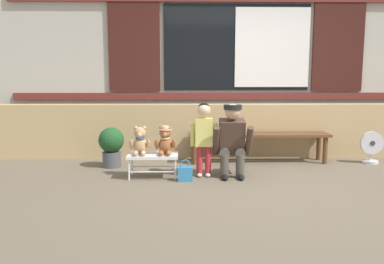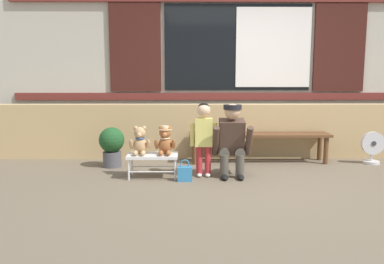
{
  "view_description": "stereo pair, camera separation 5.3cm",
  "coord_description": "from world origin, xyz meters",
  "px_view_note": "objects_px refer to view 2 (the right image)",
  "views": [
    {
      "loc": [
        -0.88,
        -4.76,
        1.31
      ],
      "look_at": [
        -0.77,
        0.44,
        0.55
      ],
      "focal_mm": 36.85,
      "sensor_mm": 36.0,
      "label": 1
    },
    {
      "loc": [
        -0.83,
        -4.76,
        1.31
      ],
      "look_at": [
        -0.77,
        0.44,
        0.55
      ],
      "focal_mm": 36.85,
      "sensor_mm": 36.0,
      "label": 2
    }
  ],
  "objects_px": {
    "adult_crouching": "(232,140)",
    "child_standing": "(204,131)",
    "teddy_bear_plain": "(140,142)",
    "small_display_bench": "(153,157)",
    "wooden_bench_long": "(259,138)",
    "teddy_bear_with_hat": "(165,141)",
    "potted_plant": "(112,145)",
    "handbag_on_ground": "(185,173)",
    "floor_fan": "(372,148)"
  },
  "relations": [
    {
      "from": "teddy_bear_plain",
      "to": "potted_plant",
      "type": "bearing_deg",
      "value": 129.14
    },
    {
      "from": "wooden_bench_long",
      "to": "teddy_bear_with_hat",
      "type": "bearing_deg",
      "value": -147.56
    },
    {
      "from": "handbag_on_ground",
      "to": "teddy_bear_with_hat",
      "type": "bearing_deg",
      "value": 142.33
    },
    {
      "from": "wooden_bench_long",
      "to": "adult_crouching",
      "type": "distance_m",
      "value": 0.99
    },
    {
      "from": "small_display_bench",
      "to": "child_standing",
      "type": "bearing_deg",
      "value": 1.98
    },
    {
      "from": "teddy_bear_with_hat",
      "to": "floor_fan",
      "type": "height_order",
      "value": "teddy_bear_with_hat"
    },
    {
      "from": "wooden_bench_long",
      "to": "potted_plant",
      "type": "xyz_separation_m",
      "value": [
        -2.15,
        -0.28,
        -0.05
      ]
    },
    {
      "from": "wooden_bench_long",
      "to": "handbag_on_ground",
      "type": "height_order",
      "value": "wooden_bench_long"
    },
    {
      "from": "teddy_bear_plain",
      "to": "child_standing",
      "type": "distance_m",
      "value": 0.82
    },
    {
      "from": "adult_crouching",
      "to": "child_standing",
      "type": "bearing_deg",
      "value": 179.92
    },
    {
      "from": "small_display_bench",
      "to": "floor_fan",
      "type": "bearing_deg",
      "value": 12.99
    },
    {
      "from": "wooden_bench_long",
      "to": "floor_fan",
      "type": "bearing_deg",
      "value": -4.58
    },
    {
      "from": "wooden_bench_long",
      "to": "teddy_bear_with_hat",
      "type": "distance_m",
      "value": 1.61
    },
    {
      "from": "child_standing",
      "to": "small_display_bench",
      "type": "bearing_deg",
      "value": -178.02
    },
    {
      "from": "teddy_bear_plain",
      "to": "handbag_on_ground",
      "type": "height_order",
      "value": "teddy_bear_plain"
    },
    {
      "from": "teddy_bear_with_hat",
      "to": "wooden_bench_long",
      "type": "bearing_deg",
      "value": 32.44
    },
    {
      "from": "potted_plant",
      "to": "child_standing",
      "type": "bearing_deg",
      "value": -23.52
    },
    {
      "from": "teddy_bear_plain",
      "to": "small_display_bench",
      "type": "bearing_deg",
      "value": -0.51
    },
    {
      "from": "teddy_bear_with_hat",
      "to": "floor_fan",
      "type": "xyz_separation_m",
      "value": [
        3.02,
        0.73,
        -0.23
      ]
    },
    {
      "from": "handbag_on_ground",
      "to": "small_display_bench",
      "type": "bearing_deg",
      "value": 154.93
    },
    {
      "from": "teddy_bear_with_hat",
      "to": "adult_crouching",
      "type": "height_order",
      "value": "adult_crouching"
    },
    {
      "from": "handbag_on_ground",
      "to": "potted_plant",
      "type": "xyz_separation_m",
      "value": [
        -1.05,
        0.78,
        0.23
      ]
    },
    {
      "from": "potted_plant",
      "to": "floor_fan",
      "type": "height_order",
      "value": "potted_plant"
    },
    {
      "from": "teddy_bear_plain",
      "to": "potted_plant",
      "type": "height_order",
      "value": "teddy_bear_plain"
    },
    {
      "from": "child_standing",
      "to": "potted_plant",
      "type": "bearing_deg",
      "value": 156.48
    },
    {
      "from": "floor_fan",
      "to": "wooden_bench_long",
      "type": "bearing_deg",
      "value": 175.42
    },
    {
      "from": "wooden_bench_long",
      "to": "handbag_on_ground",
      "type": "bearing_deg",
      "value": -136.25
    },
    {
      "from": "small_display_bench",
      "to": "wooden_bench_long",
      "type": "bearing_deg",
      "value": 29.69
    },
    {
      "from": "teddy_bear_plain",
      "to": "child_standing",
      "type": "height_order",
      "value": "child_standing"
    },
    {
      "from": "small_display_bench",
      "to": "child_standing",
      "type": "distance_m",
      "value": 0.73
    },
    {
      "from": "teddy_bear_with_hat",
      "to": "potted_plant",
      "type": "height_order",
      "value": "teddy_bear_with_hat"
    },
    {
      "from": "adult_crouching",
      "to": "handbag_on_ground",
      "type": "bearing_deg",
      "value": -160.59
    },
    {
      "from": "child_standing",
      "to": "handbag_on_ground",
      "type": "height_order",
      "value": "child_standing"
    },
    {
      "from": "floor_fan",
      "to": "handbag_on_ground",
      "type": "bearing_deg",
      "value": -161.48
    },
    {
      "from": "handbag_on_ground",
      "to": "floor_fan",
      "type": "relative_size",
      "value": 0.57
    },
    {
      "from": "teddy_bear_with_hat",
      "to": "adult_crouching",
      "type": "distance_m",
      "value": 0.86
    },
    {
      "from": "handbag_on_ground",
      "to": "floor_fan",
      "type": "height_order",
      "value": "floor_fan"
    },
    {
      "from": "teddy_bear_with_hat",
      "to": "small_display_bench",
      "type": "bearing_deg",
      "value": -179.23
    },
    {
      "from": "teddy_bear_plain",
      "to": "handbag_on_ground",
      "type": "relative_size",
      "value": 1.34
    },
    {
      "from": "adult_crouching",
      "to": "floor_fan",
      "type": "xyz_separation_m",
      "value": [
        2.16,
        0.71,
        -0.24
      ]
    },
    {
      "from": "wooden_bench_long",
      "to": "adult_crouching",
      "type": "relative_size",
      "value": 2.21
    },
    {
      "from": "teddy_bear_plain",
      "to": "teddy_bear_with_hat",
      "type": "bearing_deg",
      "value": 0.13
    },
    {
      "from": "small_display_bench",
      "to": "teddy_bear_plain",
      "type": "distance_m",
      "value": 0.25
    },
    {
      "from": "child_standing",
      "to": "wooden_bench_long",
      "type": "bearing_deg",
      "value": 44.24
    },
    {
      "from": "teddy_bear_plain",
      "to": "adult_crouching",
      "type": "height_order",
      "value": "adult_crouching"
    },
    {
      "from": "teddy_bear_with_hat",
      "to": "child_standing",
      "type": "relative_size",
      "value": 0.38
    },
    {
      "from": "small_display_bench",
      "to": "handbag_on_ground",
      "type": "xyz_separation_m",
      "value": [
        0.41,
        -0.19,
        -0.17
      ]
    },
    {
      "from": "floor_fan",
      "to": "potted_plant",
      "type": "bearing_deg",
      "value": -177.73
    },
    {
      "from": "wooden_bench_long",
      "to": "child_standing",
      "type": "height_order",
      "value": "child_standing"
    },
    {
      "from": "child_standing",
      "to": "adult_crouching",
      "type": "bearing_deg",
      "value": -0.08
    }
  ]
}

